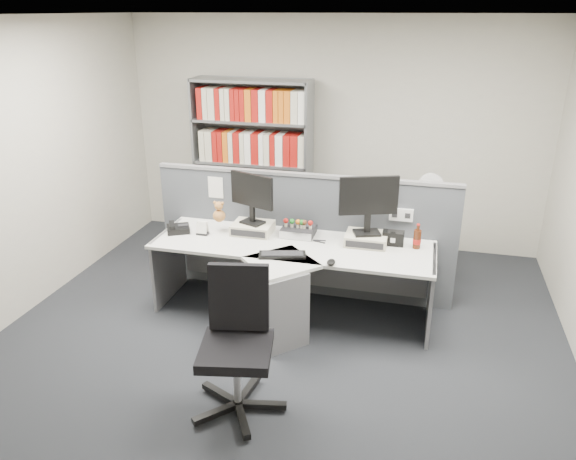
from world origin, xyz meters
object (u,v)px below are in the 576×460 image
(filing_cabinet, at_px, (425,244))
(desk_fan, at_px, (430,189))
(monitor_right, at_px, (369,200))
(desk, at_px, (286,280))
(mouse, at_px, (331,262))
(keyboard, at_px, (282,255))
(cola_bottle, at_px, (417,239))
(speaker, at_px, (393,238))
(monitor_left, at_px, (252,194))
(desk_phone, at_px, (178,228))
(shelving_unit, at_px, (253,166))
(desk_calendar, at_px, (202,229))
(desktop_pc, at_px, (298,231))
(office_chair, at_px, (237,338))

(filing_cabinet, distance_m, desk_fan, 0.63)
(monitor_right, bearing_deg, filing_cabinet, 62.09)
(desk, relative_size, mouse, 22.85)
(mouse, bearing_deg, keyboard, 172.04)
(desk, height_order, mouse, mouse)
(desk_fan, bearing_deg, keyboard, -129.63)
(filing_cabinet, bearing_deg, mouse, -116.73)
(cola_bottle, bearing_deg, filing_cabinet, 85.21)
(monitor_right, xyz_separation_m, speaker, (0.24, 0.04, -0.36))
(monitor_left, distance_m, desk_phone, 0.82)
(shelving_unit, xyz_separation_m, desk_fan, (2.10, -0.45, 0.01))
(speaker, xyz_separation_m, shelving_unit, (-1.80, 1.42, 0.19))
(monitor_left, distance_m, desk_calendar, 0.59)
(keyboard, distance_m, desk_phone, 1.17)
(desktop_pc, height_order, keyboard, desktop_pc)
(desktop_pc, relative_size, filing_cabinet, 0.44)
(cola_bottle, bearing_deg, speaker, 172.51)
(desktop_pc, distance_m, desk_calendar, 0.92)
(desk_phone, distance_m, shelving_unit, 1.66)
(cola_bottle, bearing_deg, office_chair, -126.70)
(desk, distance_m, desk_phone, 1.21)
(desk_calendar, bearing_deg, cola_bottle, 5.01)
(desk, height_order, desk_fan, desk_fan)
(monitor_left, bearing_deg, speaker, 1.88)
(desk_phone, bearing_deg, filing_cabinet, 26.46)
(desk, bearing_deg, mouse, -17.54)
(monitor_right, xyz_separation_m, filing_cabinet, (0.54, 1.02, -0.80))
(shelving_unit, bearing_deg, office_chair, -74.44)
(keyboard, relative_size, cola_bottle, 1.87)
(office_chair, bearing_deg, monitor_right, 65.22)
(cola_bottle, bearing_deg, desk_phone, -175.68)
(desk_phone, distance_m, filing_cabinet, 2.66)
(keyboard, distance_m, office_chair, 1.12)
(desk_phone, relative_size, desk_calendar, 2.08)
(monitor_left, distance_m, shelving_unit, 1.54)
(desk_phone, bearing_deg, shelving_unit, 81.10)
(shelving_unit, relative_size, desk_fan, 4.40)
(desk_phone, bearing_deg, desk_calendar, -1.04)
(monitor_right, relative_size, mouse, 4.80)
(desktop_pc, distance_m, shelving_unit, 1.69)
(desk_calendar, bearing_deg, office_chair, -59.20)
(desk_calendar, relative_size, filing_cabinet, 0.19)
(desktop_pc, xyz_separation_m, office_chair, (-0.06, -1.61, -0.20))
(keyboard, distance_m, speaker, 1.05)
(desk_phone, bearing_deg, keyboard, -14.84)
(monitor_right, relative_size, cola_bottle, 2.33)
(desk_phone, bearing_deg, desktop_pc, 10.27)
(desktop_pc, distance_m, keyboard, 0.51)
(monitor_left, height_order, desktop_pc, monitor_left)
(desk_calendar, height_order, desk_fan, desk_fan)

